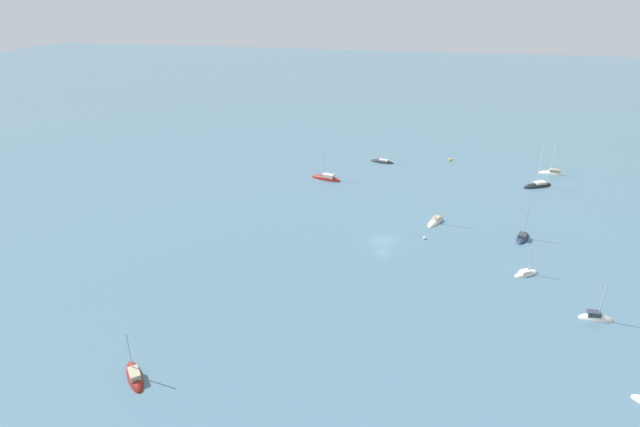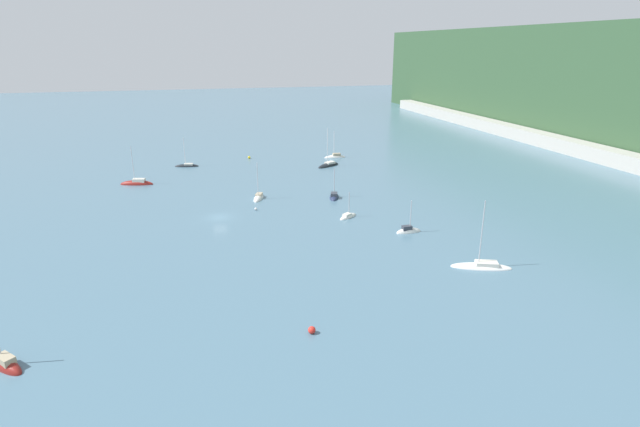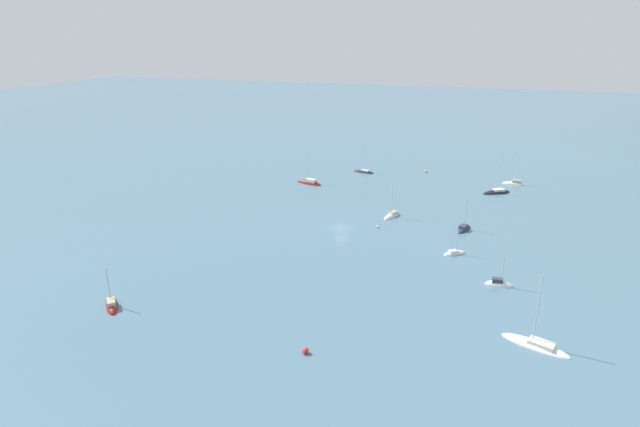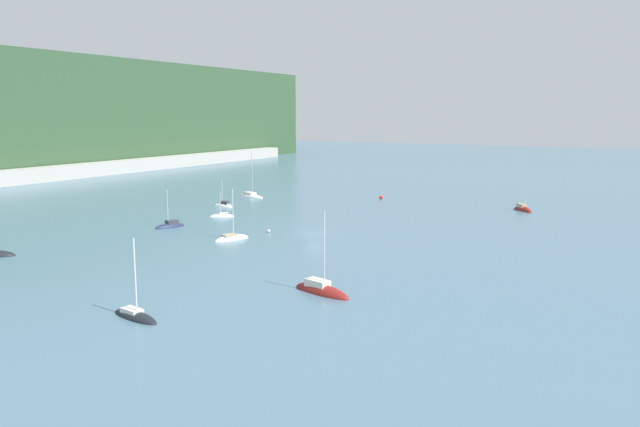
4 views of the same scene
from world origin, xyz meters
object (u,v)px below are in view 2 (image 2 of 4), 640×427
Objects in this scene: sailboat_8 at (328,166)px; sailboat_0 at (259,198)px; sailboat_2 at (348,217)px; sailboat_4 at (408,232)px; mooring_buoy_2 at (256,209)px; sailboat_3 at (335,157)px; sailboat_9 at (137,184)px; mooring_buoy_0 at (312,330)px; sailboat_5 at (5,365)px; mooring_buoy_1 at (249,157)px; sailboat_6 at (334,197)px; sailboat_1 at (482,267)px; sailboat_7 at (187,166)px.

sailboat_0 is at bearing 15.31° from sailboat_8.
sailboat_4 is at bearing -89.01° from sailboat_2.
sailboat_0 reaches higher than mooring_buoy_2.
sailboat_3 is 51.57m from mooring_buoy_2.
mooring_buoy_0 is at bearing 123.35° from sailboat_9.
mooring_buoy_0 is at bearing -136.67° from sailboat_5.
sailboat_6 is at bearing 16.06° from mooring_buoy_1.
sailboat_9 is (-18.63, -25.81, 0.03)m from sailboat_0.
mooring_buoy_0 is (10.56, -28.34, 0.33)m from sailboat_1.
sailboat_3 is 11.26× the size of mooring_buoy_1.
sailboat_4 is at bearing 151.53° from sailboat_9.
sailboat_7 is 19.54m from sailboat_9.
sailboat_1 is 1.52× the size of sailboat_5.
sailboat_8 reaches higher than sailboat_0.
sailboat_1 is 16.71m from sailboat_4.
sailboat_9 is at bearing -25.06° from sailboat_8.
sailboat_4 reaches higher than mooring_buoy_1.
sailboat_1 reaches higher than sailboat_7.
sailboat_2 is at bearing 125.09° from sailboat_4.
sailboat_1 reaches higher than sailboat_3.
sailboat_3 reaches higher than sailboat_4.
sailboat_2 is at bearing 61.58° from mooring_buoy_2.
sailboat_1 is 60.50m from sailboat_5.
mooring_buoy_1 is 1.44× the size of mooring_buoy_2.
sailboat_3 is 40.16m from sailboat_6.
sailboat_1 is at bearing 38.49° from mooring_buoy_2.
sailboat_1 reaches higher than mooring_buoy_2.
sailboat_0 is at bearing 159.26° from sailboat_9.
sailboat_3 is 93.22m from mooring_buoy_0.
sailboat_7 is (-77.51, -40.65, -0.02)m from sailboat_1.
sailboat_0 is 1.04× the size of sailboat_3.
sailboat_0 is 7.94m from mooring_buoy_2.
sailboat_0 is 50.58m from sailboat_1.
sailboat_5 is 0.72× the size of sailboat_9.
sailboat_9 is (15.74, -11.57, 0.03)m from sailboat_7.
sailboat_1 is 29.11m from sailboat_2.
sailboat_9 is 19.47× the size of mooring_buoy_2.
mooring_buoy_0 is (26.72, -24.10, 0.32)m from sailboat_4.
sailboat_0 is 10.02× the size of mooring_buoy_0.
sailboat_0 reaches higher than sailboat_7.
mooring_buoy_1 is at bearing 66.23° from sailboat_2.
sailboat_2 is 0.76× the size of sailboat_5.
sailboat_2 is 59.37m from sailboat_5.
sailboat_9 is at bearing -28.41° from sailboat_1.
sailboat_8 is (-68.16, -3.78, -0.01)m from sailboat_1.
sailboat_6 is at bearing 43.76° from sailboat_8.
sailboat_3 is 24.77m from mooring_buoy_1.
sailboat_3 is at bearing 2.43° from sailboat_6.
sailboat_5 is 94.83m from sailboat_8.
mooring_buoy_2 is (4.13, -17.40, 0.14)m from sailboat_6.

